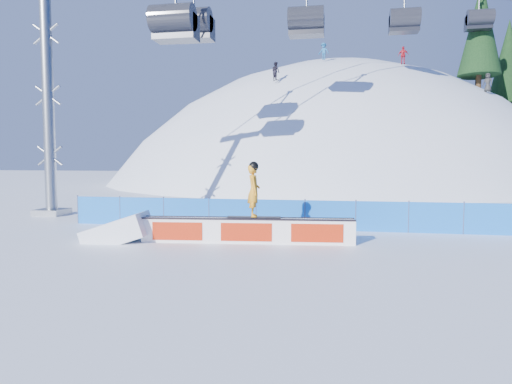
# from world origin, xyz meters

# --- Properties ---
(ground) EXTENTS (160.00, 160.00, 0.00)m
(ground) POSITION_xyz_m (0.00, 0.00, 0.00)
(ground) COLOR white
(ground) RESTS_ON ground
(snow_hill) EXTENTS (64.00, 64.00, 64.00)m
(snow_hill) POSITION_xyz_m (0.00, 42.00, -18.00)
(snow_hill) COLOR white
(snow_hill) RESTS_ON ground
(safety_fence) EXTENTS (22.05, 0.05, 1.30)m
(safety_fence) POSITION_xyz_m (0.00, 4.50, 0.60)
(safety_fence) COLOR blue
(safety_fence) RESTS_ON ground
(rail_box) EXTENTS (7.28, 1.19, 0.87)m
(rail_box) POSITION_xyz_m (-2.73, 1.30, 0.43)
(rail_box) COLOR white
(rail_box) RESTS_ON ground
(snow_ramp) EXTENTS (2.41, 1.63, 1.42)m
(snow_ramp) POSITION_xyz_m (-7.25, 0.87, 0.00)
(snow_ramp) COLOR white
(snow_ramp) RESTS_ON ground
(snowboarder) EXTENTS (1.85, 0.73, 1.91)m
(snowboarder) POSITION_xyz_m (-2.50, 1.32, 1.81)
(snowboarder) COLOR black
(snowboarder) RESTS_ON rail_box
(distant_skiers) EXTENTS (19.64, 6.91, 5.46)m
(distant_skiers) POSITION_xyz_m (2.32, 30.70, 11.71)
(distant_skiers) COLOR black
(distant_skiers) RESTS_ON ground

